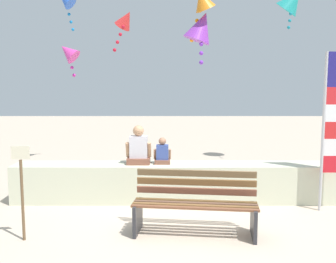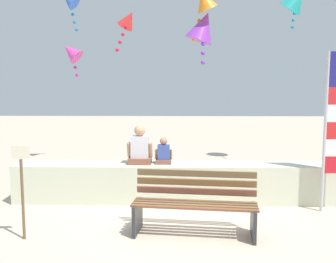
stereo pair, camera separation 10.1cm
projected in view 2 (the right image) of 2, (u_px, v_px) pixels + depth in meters
The scene contains 12 objects.
ground_plane at pixel (186, 220), 6.22m from camera, with size 40.00×40.00×0.00m, color #C6B29B.
seawall_ledge at pixel (184, 182), 7.21m from camera, with size 6.22×0.64×0.70m, color beige.
park_bench at pixel (195, 204), 5.64m from camera, with size 1.84×0.81×0.88m.
person_adult at pixel (140, 149), 7.17m from camera, with size 0.47×0.34×0.71m.
person_child at pixel (164, 153), 7.17m from camera, with size 0.32×0.23×0.49m.
flag_banner at pixel (334, 120), 6.46m from camera, with size 0.45×0.05×2.68m.
kite_purple at pixel (203, 27), 7.67m from camera, with size 0.75×0.74×1.12m.
kite_orange at pixel (204, 1), 7.53m from camera, with size 0.65×0.70×1.01m.
kite_magenta at pixel (71, 52), 9.16m from camera, with size 0.62×0.58×0.86m.
kite_teal at pixel (296, 0), 9.92m from camera, with size 1.02×0.93×1.17m.
kite_red at pixel (128, 20), 8.94m from camera, with size 0.66×0.68×1.03m.
sign_post at pixel (22, 184), 5.37m from camera, with size 0.24×0.05×1.32m.
Camera 2 is at (-0.18, -6.00, 2.16)m, focal length 41.71 mm.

